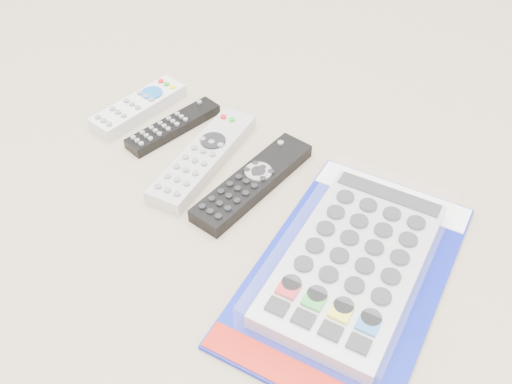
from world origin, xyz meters
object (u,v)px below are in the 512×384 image
Objects in this scene: remote_small_grey at (139,107)px; remote_large_black at (253,182)px; remote_silver_dvd at (204,157)px; jumbo_remote_packaged at (354,261)px; remote_slim_black at (173,126)px.

remote_large_black is at bearing -2.80° from remote_small_grey.
remote_silver_dvd is 0.60× the size of jumbo_remote_packaged.
remote_large_black is at bearing 158.27° from jumbo_remote_packaged.
remote_large_black is at bearing -7.56° from remote_silver_dvd.
remote_silver_dvd is 1.07× the size of remote_large_black.
remote_small_grey is 0.07m from remote_slim_black.
remote_slim_black is 0.44× the size of jumbo_remote_packaged.
jumbo_remote_packaged is at bearing -18.05° from remote_silver_dvd.
remote_silver_dvd reaches higher than remote_slim_black.
remote_large_black is (0.25, -0.02, -0.00)m from remote_small_grey.
remote_small_grey is 0.25m from remote_large_black.
remote_small_grey is at bearing 162.32° from jumbo_remote_packaged.
remote_large_black is at bearing -0.34° from remote_slim_black.
remote_small_grey is 0.16m from remote_silver_dvd.
remote_small_grey is at bearing 175.53° from remote_large_black.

